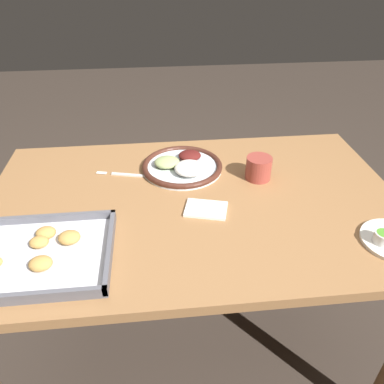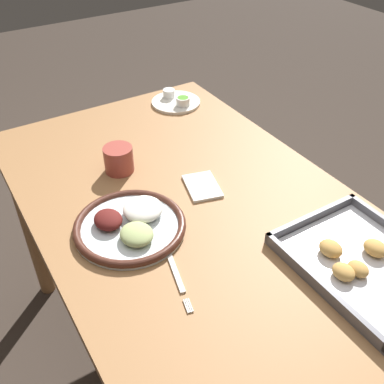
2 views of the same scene
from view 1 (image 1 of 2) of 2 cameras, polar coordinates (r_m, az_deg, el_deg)
ground_plane at (r=1.68m, az=0.22°, el=-22.04°), size 8.00×8.00×0.00m
dining_table at (r=1.20m, az=0.29°, el=-5.36°), size 1.27×0.80×0.73m
dinner_plate at (r=1.28m, az=-1.47°, el=4.01°), size 0.28×0.28×0.05m
fork at (r=1.27m, az=-9.25°, el=2.56°), size 0.21×0.07×0.00m
baking_tray at (r=1.02m, az=-21.94°, el=-8.69°), size 0.35×0.29×0.04m
drinking_cup at (r=1.24m, az=10.11°, el=3.63°), size 0.08×0.08×0.08m
napkin at (r=1.10m, az=2.15°, el=-2.63°), size 0.14×0.11×0.01m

